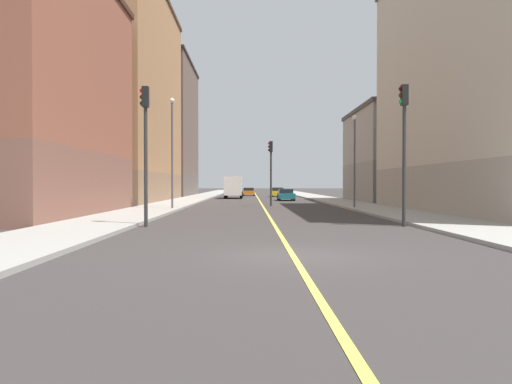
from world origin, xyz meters
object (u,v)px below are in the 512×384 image
object	(u,v)px
street_lamp_right_near	(172,142)
car_teal	(286,195)
traffic_light_median_far	(271,164)
street_lamp_left_near	(355,151)
car_orange	(249,192)
traffic_light_left_near	(404,135)
building_left_mid	(403,155)
building_right_distant	(159,129)
traffic_light_right_near	(145,136)
box_truck	(234,187)
building_right_midblock	(117,97)
building_left_near	(502,71)
car_yellow	(278,192)
building_right_corner	(11,90)

from	to	relation	value
street_lamp_right_near	car_teal	size ratio (longest dim) A/B	1.75
traffic_light_median_far	street_lamp_right_near	world-z (taller)	street_lamp_right_near
traffic_light_median_far	street_lamp_right_near	bearing A→B (deg)	-139.38
street_lamp_left_near	car_orange	size ratio (longest dim) A/B	1.62
car_teal	traffic_light_left_near	bearing A→B (deg)	-85.69
building_left_mid	building_right_distant	xyz separation A→B (m)	(-30.12, 25.67, 5.41)
traffic_light_right_near	box_truck	world-z (taller)	traffic_light_right_near
street_lamp_left_near	car_orange	distance (m)	44.15
traffic_light_median_far	car_orange	size ratio (longest dim) A/B	1.30
building_right_midblock	building_right_distant	world-z (taller)	building_right_midblock
building_left_mid	street_lamp_right_near	distance (m)	27.43
traffic_light_right_near	traffic_light_median_far	size ratio (longest dim) A/B	1.12
building_left_near	box_truck	bearing A→B (deg)	118.36
car_yellow	car_orange	bearing A→B (deg)	131.36
building_right_corner	car_teal	xyz separation A→B (m)	(18.07, 27.89, -6.75)
building_left_near	building_right_midblock	bearing A→B (deg)	144.75
building_left_near	street_lamp_left_near	xyz separation A→B (m)	(-8.36, 5.33, -4.80)
building_right_distant	traffic_light_median_far	distance (m)	39.90
car_teal	box_truck	size ratio (longest dim) A/B	0.63
building_right_corner	car_orange	bearing A→B (deg)	74.87
car_teal	building_left_mid	bearing A→B (deg)	-20.12
building_right_midblock	building_right_distant	size ratio (longest dim) A/B	1.26
traffic_light_median_far	car_yellow	size ratio (longest dim) A/B	1.27
car_orange	box_truck	distance (m)	14.93
building_left_near	traffic_light_left_near	distance (m)	14.74
street_lamp_left_near	car_yellow	size ratio (longest dim) A/B	1.58
traffic_light_right_near	building_right_corner	bearing A→B (deg)	140.99
building_right_distant	traffic_light_left_near	xyz separation A→B (m)	(20.74, -56.72, -6.26)
building_right_corner	traffic_light_left_near	bearing A→B (deg)	-20.06
building_right_distant	box_truck	world-z (taller)	building_right_distant
building_left_mid	street_lamp_left_near	distance (m)	17.67
building_right_distant	traffic_light_left_near	world-z (taller)	building_right_distant
building_right_midblock	traffic_light_right_near	size ratio (longest dim) A/B	4.26
traffic_light_right_near	traffic_light_median_far	world-z (taller)	traffic_light_right_near
building_left_near	box_truck	xyz separation A→B (m)	(-18.26, 33.83, -7.59)
building_right_corner	traffic_light_median_far	xyz separation A→B (m)	(15.73, 13.09, -3.80)
building_left_mid	building_right_midblock	distance (m)	30.75
building_left_mid	car_yellow	distance (m)	26.09
building_right_midblock	car_orange	world-z (taller)	building_right_midblock
street_lamp_right_near	building_left_mid	bearing A→B (deg)	37.51
building_right_midblock	street_lamp_right_near	size ratio (longest dim) A/B	3.32
building_left_near	building_left_mid	distance (m)	21.31
traffic_light_median_far	car_orange	bearing A→B (deg)	92.84
car_yellow	car_teal	distance (m)	18.38
building_left_near	street_lamp_right_near	size ratio (longest dim) A/B	3.12
building_left_mid	building_right_midblock	xyz separation A→B (m)	(-30.12, 0.41, 6.16)
building_right_corner	street_lamp_right_near	world-z (taller)	building_right_corner
building_right_distant	traffic_light_median_far	bearing A→B (deg)	-66.43
building_right_distant	street_lamp_left_near	world-z (taller)	building_right_distant
building_left_near	car_orange	distance (m)	51.96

